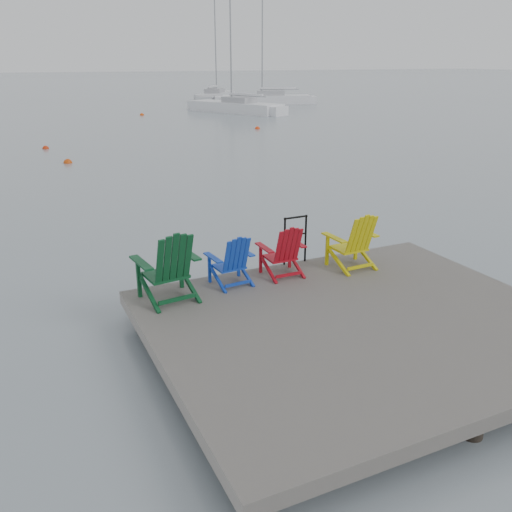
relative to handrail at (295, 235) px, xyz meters
name	(u,v)px	position (x,y,z in m)	size (l,w,h in m)	color
ground	(359,349)	(-0.25, -2.45, -1.04)	(400.00, 400.00, 0.00)	gray
dock	(360,328)	(-0.25, -2.45, -0.69)	(6.00, 5.00, 1.40)	#302E2B
handrail	(295,235)	(0.00, 0.00, 0.00)	(0.48, 0.04, 0.90)	black
chair_green	(169,265)	(-2.58, -0.63, 0.04)	(1.00, 0.94, 1.16)	#0B401F
chair_blue	(232,260)	(-1.46, -0.47, -0.09)	(0.75, 0.70, 0.89)	#1037AD
chair_red	(283,250)	(-0.50, -0.47, -0.07)	(0.74, 0.69, 0.93)	#A10B17
chair_yellow	(354,240)	(0.82, -0.67, -0.02)	(0.85, 0.80, 1.04)	#C8BD0B
sailboat_near	(236,108)	(13.29, 33.80, -0.69)	(5.53, 8.68, 11.75)	white
sailboat_mid	(216,97)	(16.85, 47.53, -0.69)	(7.03, 8.80, 12.41)	silver
sailboat_far	(267,100)	(19.65, 40.97, -0.69)	(8.73, 5.01, 11.71)	white
buoy_a	(68,163)	(-2.18, 15.53, -1.04)	(0.36, 0.36, 0.36)	#BE3F0B
buoy_b	(46,149)	(-2.66, 20.00, -1.04)	(0.32, 0.32, 0.32)	#B9290A
buoy_c	(257,129)	(10.06, 22.85, -1.04)	(0.32, 0.32, 0.32)	red
buoy_d	(142,115)	(5.73, 34.71, -1.04)	(0.32, 0.32, 0.32)	#D4460C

